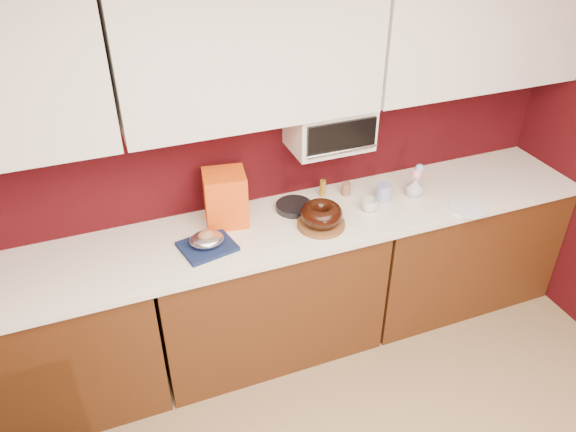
{
  "coord_description": "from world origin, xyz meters",
  "views": [
    {
      "loc": [
        -0.81,
        -0.5,
        2.68
      ],
      "look_at": [
        0.1,
        1.84,
        1.02
      ],
      "focal_mm": 35.0,
      "sensor_mm": 36.0,
      "label": 1
    }
  ],
  "objects_px": {
    "coffee_mug": "(370,204)",
    "foil_ham_nest": "(207,239)",
    "blue_jar": "(383,193)",
    "flower_vase": "(415,186)",
    "bundt_cake": "(321,214)",
    "pandoro_box": "(225,198)",
    "toaster_oven": "(329,126)"
  },
  "relations": [
    {
      "from": "coffee_mug",
      "to": "foil_ham_nest",
      "type": "bearing_deg",
      "value": -179.27
    },
    {
      "from": "foil_ham_nest",
      "to": "blue_jar",
      "type": "height_order",
      "value": "blue_jar"
    },
    {
      "from": "blue_jar",
      "to": "flower_vase",
      "type": "relative_size",
      "value": 0.8
    },
    {
      "from": "blue_jar",
      "to": "bundt_cake",
      "type": "bearing_deg",
      "value": -165.56
    },
    {
      "from": "coffee_mug",
      "to": "blue_jar",
      "type": "bearing_deg",
      "value": 29.16
    },
    {
      "from": "foil_ham_nest",
      "to": "pandoro_box",
      "type": "relative_size",
      "value": 0.58
    },
    {
      "from": "pandoro_box",
      "to": "blue_jar",
      "type": "relative_size",
      "value": 2.94
    },
    {
      "from": "blue_jar",
      "to": "toaster_oven",
      "type": "bearing_deg",
      "value": 155.63
    },
    {
      "from": "bundt_cake",
      "to": "pandoro_box",
      "type": "bearing_deg",
      "value": 153.57
    },
    {
      "from": "toaster_oven",
      "to": "coffee_mug",
      "type": "distance_m",
      "value": 0.51
    },
    {
      "from": "bundt_cake",
      "to": "coffee_mug",
      "type": "distance_m",
      "value": 0.33
    },
    {
      "from": "foil_ham_nest",
      "to": "flower_vase",
      "type": "height_order",
      "value": "flower_vase"
    },
    {
      "from": "toaster_oven",
      "to": "coffee_mug",
      "type": "relative_size",
      "value": 4.94
    },
    {
      "from": "toaster_oven",
      "to": "blue_jar",
      "type": "height_order",
      "value": "toaster_oven"
    },
    {
      "from": "foil_ham_nest",
      "to": "flower_vase",
      "type": "relative_size",
      "value": 1.37
    },
    {
      "from": "toaster_oven",
      "to": "foil_ham_nest",
      "type": "distance_m",
      "value": 0.93
    },
    {
      "from": "pandoro_box",
      "to": "flower_vase",
      "type": "distance_m",
      "value": 1.15
    },
    {
      "from": "bundt_cake",
      "to": "foil_ham_nest",
      "type": "relative_size",
      "value": 1.3
    },
    {
      "from": "bundt_cake",
      "to": "pandoro_box",
      "type": "relative_size",
      "value": 0.76
    },
    {
      "from": "toaster_oven",
      "to": "coffee_mug",
      "type": "xyz_separation_m",
      "value": [
        0.18,
        -0.21,
        -0.43
      ]
    },
    {
      "from": "bundt_cake",
      "to": "blue_jar",
      "type": "xyz_separation_m",
      "value": [
        0.46,
        0.12,
        -0.03
      ]
    },
    {
      "from": "toaster_oven",
      "to": "flower_vase",
      "type": "xyz_separation_m",
      "value": [
        0.51,
        -0.16,
        -0.41
      ]
    },
    {
      "from": "bundt_cake",
      "to": "blue_jar",
      "type": "distance_m",
      "value": 0.47
    },
    {
      "from": "foil_ham_nest",
      "to": "blue_jar",
      "type": "distance_m",
      "value": 1.11
    },
    {
      "from": "toaster_oven",
      "to": "blue_jar",
      "type": "bearing_deg",
      "value": -24.37
    },
    {
      "from": "bundt_cake",
      "to": "pandoro_box",
      "type": "distance_m",
      "value": 0.54
    },
    {
      "from": "bundt_cake",
      "to": "blue_jar",
      "type": "height_order",
      "value": "bundt_cake"
    },
    {
      "from": "toaster_oven",
      "to": "pandoro_box",
      "type": "distance_m",
      "value": 0.7
    },
    {
      "from": "pandoro_box",
      "to": "bundt_cake",
      "type": "bearing_deg",
      "value": -17.43
    },
    {
      "from": "pandoro_box",
      "to": "coffee_mug",
      "type": "height_order",
      "value": "pandoro_box"
    },
    {
      "from": "flower_vase",
      "to": "coffee_mug",
      "type": "bearing_deg",
      "value": -171.11
    },
    {
      "from": "coffee_mug",
      "to": "blue_jar",
      "type": "xyz_separation_m",
      "value": [
        0.13,
        0.07,
        0.01
      ]
    }
  ]
}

